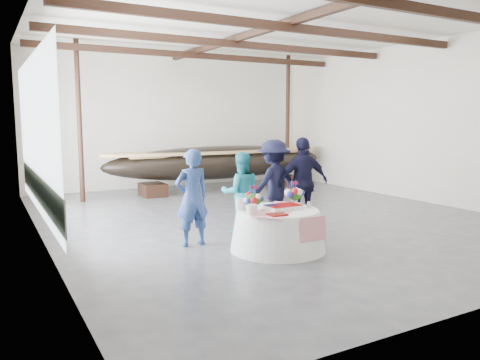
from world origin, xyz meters
TOP-DOWN VIEW (x-y plane):
  - floor at (0.00, 0.00)m, footprint 10.00×12.00m
  - wall_back at (0.00, 6.00)m, footprint 10.00×0.02m
  - wall_left at (-5.00, 0.00)m, footprint 0.02×12.00m
  - wall_right at (5.00, 0.00)m, footprint 0.02×12.00m
  - ceiling at (0.00, 0.00)m, footprint 10.00×12.00m
  - pavilion_structure at (0.00, 0.74)m, footprint 9.80×11.76m
  - open_bay at (-4.95, 1.00)m, footprint 0.03×7.00m
  - longboat_display at (0.90, 4.18)m, footprint 7.81×1.56m
  - banquet_table at (-1.37, -2.59)m, footprint 1.71×1.71m
  - tabletop_items at (-1.40, -2.47)m, footprint 1.54×1.46m
  - guest_woman_blue at (-2.60, -1.57)m, footprint 0.68×0.46m
  - guest_woman_teal at (-1.34, -1.15)m, footprint 0.97×0.86m
  - guest_man_left at (-0.46, -1.05)m, footprint 1.34×0.92m
  - guest_man_right at (0.07, -1.38)m, footprint 1.21×0.65m

SIDE VIEW (x-z plane):
  - floor at x=0.00m, z-range -0.01..0.01m
  - banquet_table at x=-1.37m, z-range 0.00..0.73m
  - guest_woman_teal at x=-1.34m, z-range 0.00..1.67m
  - tabletop_items at x=-1.40m, z-range 0.68..1.08m
  - guest_woman_blue at x=-2.60m, z-range 0.00..1.80m
  - longboat_display at x=0.90m, z-range 0.20..1.67m
  - guest_man_left at x=-0.46m, z-range 0.00..1.90m
  - guest_man_right at x=0.07m, z-range 0.00..1.95m
  - open_bay at x=-4.95m, z-range 0.23..3.43m
  - wall_back at x=0.00m, z-range 0.00..4.50m
  - wall_left at x=-5.00m, z-range 0.00..4.50m
  - wall_right at x=5.00m, z-range 0.00..4.50m
  - pavilion_structure at x=0.00m, z-range 1.75..6.25m
  - ceiling at x=0.00m, z-range 4.50..4.50m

